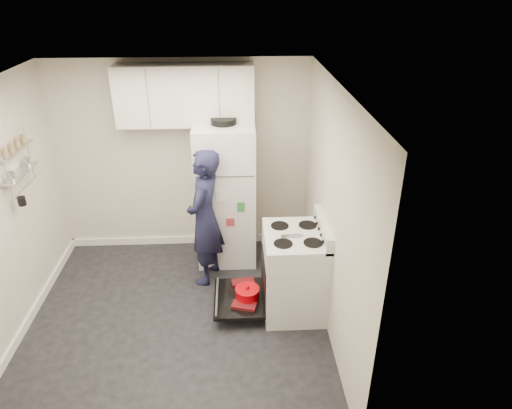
{
  "coord_description": "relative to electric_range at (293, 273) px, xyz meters",
  "views": [
    {
      "loc": [
        0.66,
        -3.89,
        3.37
      ],
      "look_at": [
        0.89,
        0.66,
        1.05
      ],
      "focal_mm": 32.0,
      "sensor_mm": 36.0,
      "label": 1
    }
  ],
  "objects": [
    {
      "name": "electric_range",
      "position": [
        0.0,
        0.0,
        0.0
      ],
      "size": [
        0.66,
        0.76,
        1.1
      ],
      "color": "silver",
      "rests_on": "ground"
    },
    {
      "name": "open_oven_door",
      "position": [
        -0.55,
        -0.01,
        -0.29
      ],
      "size": [
        0.55,
        0.7,
        0.22
      ],
      "color": "black",
      "rests_on": "ground"
    },
    {
      "name": "refrigerator",
      "position": [
        -0.72,
        1.1,
        0.44
      ],
      "size": [
        0.72,
        0.74,
        1.88
      ],
      "color": "silver",
      "rests_on": "ground"
    },
    {
      "name": "room",
      "position": [
        -1.29,
        -0.12,
        0.74
      ],
      "size": [
        3.21,
        3.21,
        2.51
      ],
      "color": "black",
      "rests_on": "ground"
    },
    {
      "name": "person",
      "position": [
        -0.96,
        0.61,
        0.37
      ],
      "size": [
        0.56,
        0.7,
        1.67
      ],
      "primitive_type": "imported",
      "rotation": [
        0.0,
        0.0,
        -1.86
      ],
      "color": "#181936",
      "rests_on": "ground"
    },
    {
      "name": "upper_cabinets",
      "position": [
        -1.16,
        1.28,
        1.63
      ],
      "size": [
        1.6,
        0.33,
        0.7
      ],
      "primitive_type": "cube",
      "color": "silver",
      "rests_on": "room"
    },
    {
      "name": "wall_shelf_rack",
      "position": [
        -2.78,
        0.34,
        1.21
      ],
      "size": [
        0.14,
        0.6,
        0.61
      ],
      "color": "#B2B2B7",
      "rests_on": "room"
    }
  ]
}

